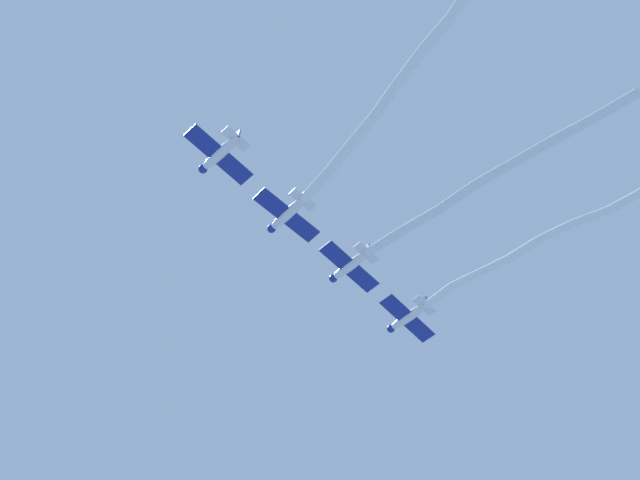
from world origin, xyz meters
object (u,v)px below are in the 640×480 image
at_px(airplane_right_wing, 287,214).
at_px(airplane_slot, 219,154).
at_px(airplane_left_wing, 350,266).
at_px(airplane_lead, 408,317).

xyz_separation_m(airplane_right_wing, airplane_slot, (-1.02, 7.35, 0.30)).
xyz_separation_m(airplane_left_wing, airplane_right_wing, (-1.02, 7.33, -0.30)).
relative_size(airplane_lead, airplane_right_wing, 1.01).
bearing_deg(airplane_right_wing, airplane_slot, 92.25).
distance_m(airplane_right_wing, airplane_slot, 7.42).
distance_m(airplane_left_wing, airplane_slot, 14.82).
relative_size(airplane_right_wing, airplane_slot, 0.99).
height_order(airplane_left_wing, airplane_slot, same).
relative_size(airplane_left_wing, airplane_slot, 1.00).
height_order(airplane_lead, airplane_left_wing, airplane_left_wing).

